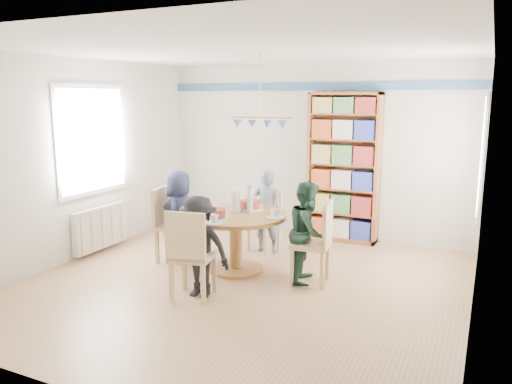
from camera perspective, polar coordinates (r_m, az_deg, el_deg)
The scene contains 14 objects.
ground at distance 6.03m, azimuth -1.65°, elevation -10.51°, with size 5.00×5.00×0.00m, color tan.
room_shell at distance 6.53m, azimuth -0.32°, elevation 6.05°, with size 5.00×5.00×5.00m.
radiator at distance 7.50m, azimuth -17.33°, elevation -3.90°, with size 0.12×1.00×0.60m.
dining_table at distance 6.33m, azimuth -2.31°, elevation -4.17°, with size 1.30×1.30×0.75m.
chair_left at distance 6.82m, azimuth -9.95°, elevation -3.28°, with size 0.51×0.51×1.00m.
chair_right at distance 5.95m, azimuth 7.05°, elevation -5.34°, with size 0.49×0.49×0.99m.
chair_far at distance 7.23m, azimuth 1.25°, elevation -2.82°, with size 0.48×0.48×0.88m.
chair_near at distance 5.45m, azimuth -7.57°, elevation -6.72°, with size 0.52×0.52×1.02m.
person_left at distance 6.76m, azimuth -8.76°, elevation -2.76°, with size 0.60×0.39×1.24m, color #191F39.
person_right at distance 5.99m, azimuth 5.97°, elevation -4.55°, with size 0.59×0.46×1.22m, color #172F23.
person_far at distance 7.06m, azimuth 1.29°, elevation -2.21°, with size 0.44×0.29×1.20m, color gray.
person_near at distance 5.55m, azimuth -6.54°, elevation -6.24°, with size 0.74×0.42×1.14m, color black.
bookshelf at distance 7.69m, azimuth 9.97°, elevation 2.60°, with size 1.08×0.32×2.26m.
tableware at distance 6.30m, azimuth -2.45°, elevation -1.73°, with size 1.30×1.30×0.34m.
Camera 1 is at (2.55, -5.00, 2.20)m, focal length 35.00 mm.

